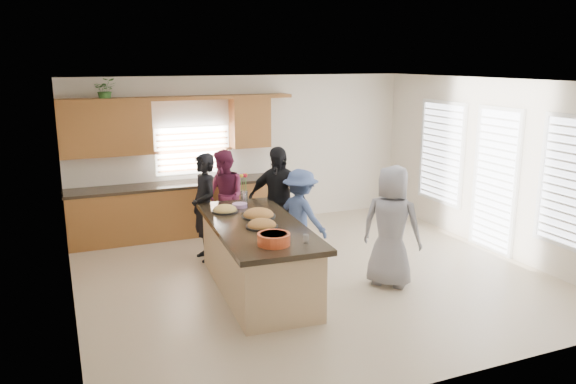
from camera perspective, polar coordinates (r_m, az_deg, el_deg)
name	(u,v)px	position (r m, az deg, el deg)	size (l,w,h in m)	color
floor	(311,275)	(8.31, 2.39, -8.47)	(6.50, 6.50, 0.00)	#C3B191
room_shell	(313,147)	(7.81, 2.52, 4.59)	(6.52, 6.02, 2.81)	silver
back_cabinetry	(171,186)	(10.12, -11.78, 0.65)	(4.08, 0.66, 2.46)	#97552C
right_wall_glazing	(497,171)	(9.61, 20.50, 2.03)	(0.06, 4.00, 2.25)	white
island	(257,259)	(7.67, -3.13, -6.76)	(1.32, 2.77, 0.95)	tan
platter_front	(262,225)	(7.33, -2.67, -3.41)	(0.42, 0.42, 0.17)	black
platter_mid	(259,215)	(7.81, -3.01, -2.36)	(0.47, 0.47, 0.19)	black
platter_back	(225,210)	(8.10, -6.43, -1.84)	(0.38, 0.38, 0.15)	black
salad_bowl	(274,238)	(6.64, -1.45, -4.74)	(0.39, 0.39, 0.14)	#DD5228
clear_cup	(306,239)	(6.71, 1.85, -4.77)	(0.07, 0.07, 0.11)	white
plate_stack	(240,205)	(8.34, -4.93, -1.36)	(0.22, 0.22, 0.06)	#B485C2
flower_vase	(244,187)	(8.61, -4.51, 0.56)	(0.14, 0.14, 0.44)	silver
potted_plant	(105,90)	(9.85, -18.06, 9.83)	(0.35, 0.30, 0.39)	#3A752F
woman_left_back	(205,207)	(8.80, -8.47, -1.55)	(0.62, 0.41, 1.69)	black
woman_left_mid	(225,196)	(9.66, -6.46, -0.44)	(0.78, 0.60, 1.60)	#5E1C38
woman_left_front	(278,202)	(8.84, -1.06, -1.05)	(1.04, 0.43, 1.78)	black
woman_right_back	(300,216)	(8.65, 1.27, -2.45)	(0.95, 0.54, 1.47)	#384B7B
woman_right_front	(391,226)	(7.84, 10.46, -3.46)	(0.83, 0.54, 1.70)	gray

